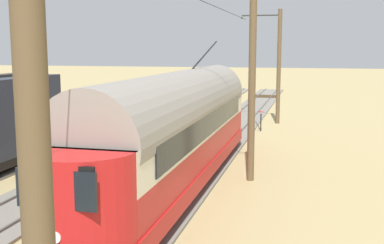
{
  "coord_description": "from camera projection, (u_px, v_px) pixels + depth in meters",
  "views": [
    {
      "loc": [
        -11.04,
        20.89,
        5.16
      ],
      "look_at": [
        -6.56,
        2.73,
        2.31
      ],
      "focal_mm": 45.53,
      "sensor_mm": 36.0,
      "label": 1
    }
  ],
  "objects": [
    {
      "name": "catenary_pole_foreground",
      "position": [
        278.0,
        65.0,
        33.09
      ],
      "size": [
        2.8,
        0.28,
        7.76
      ],
      "color": "brown",
      "rests_on": "ground"
    },
    {
      "name": "switch_stand",
      "position": [
        261.0,
        120.0,
        30.44
      ],
      "size": [
        0.5,
        0.3,
        1.24
      ],
      "color": "black",
      "rests_on": "ground"
    },
    {
      "name": "track_adjacent_siding",
      "position": [
        116.0,
        156.0,
        23.24
      ],
      "size": [
        2.8,
        80.0,
        0.18
      ],
      "color": "slate",
      "rests_on": "ground"
    },
    {
      "name": "vintage_streetcar",
      "position": [
        178.0,
        126.0,
        18.14
      ],
      "size": [
        2.65,
        18.07,
        5.34
      ],
      "color": "red",
      "rests_on": "ground"
    },
    {
      "name": "catenary_pole_mid_near",
      "position": [
        250.0,
        78.0,
        18.6
      ],
      "size": [
        2.8,
        0.28,
        7.76
      ],
      "color": "brown",
      "rests_on": "ground"
    },
    {
      "name": "ground_plane",
      "position": [
        74.0,
        156.0,
        23.44
      ],
      "size": [
        220.0,
        220.0,
        0.0
      ],
      "primitive_type": "plane",
      "color": "tan"
    },
    {
      "name": "track_third_siding",
      "position": [
        39.0,
        152.0,
        24.23
      ],
      "size": [
        2.8,
        80.0,
        0.18
      ],
      "color": "slate",
      "rests_on": "ground"
    },
    {
      "name": "catenary_pole_mid_far",
      "position": [
        29.0,
        181.0,
        4.12
      ],
      "size": [
        2.8,
        0.28,
        7.76
      ],
      "color": "brown",
      "rests_on": "ground"
    },
    {
      "name": "track_streetcar_siding",
      "position": [
        201.0,
        161.0,
        22.26
      ],
      "size": [
        2.8,
        80.0,
        0.18
      ],
      "color": "slate",
      "rests_on": "ground"
    }
  ]
}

